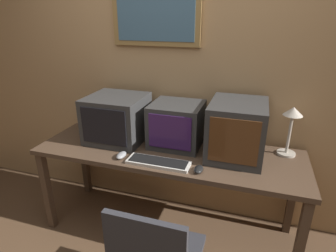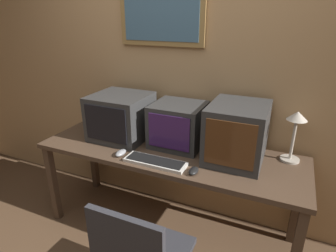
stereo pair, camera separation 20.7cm
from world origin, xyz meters
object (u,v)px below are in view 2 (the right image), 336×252
mouse_far_corner (121,153)px  monitor_left (121,116)px  monitor_center (178,125)px  monitor_right (237,133)px  desk_lamp (296,126)px  mouse_near_keyboard (194,171)px  desk_clock (92,119)px  keyboard_main (155,162)px

mouse_far_corner → monitor_left: bearing=120.9°
monitor_center → monitor_right: (0.46, -0.05, 0.03)m
monitor_right → desk_lamp: 0.39m
monitor_right → mouse_near_keyboard: (-0.20, -0.32, -0.18)m
monitor_center → desk_clock: size_ratio=3.63×
desk_clock → desk_lamp: bearing=-0.1°
mouse_near_keyboard → desk_clock: desk_clock is taller
desk_clock → mouse_far_corner: bearing=-36.0°
mouse_far_corner → desk_clock: desk_clock is taller
monitor_right → desk_clock: bearing=174.4°
keyboard_main → mouse_near_keyboard: bearing=-2.9°
monitor_right → mouse_far_corner: monitor_right is taller
keyboard_main → mouse_far_corner: (-0.29, 0.01, 0.01)m
desk_clock → desk_lamp: 1.75m
monitor_right → mouse_far_corner: bearing=-159.3°
monitor_left → monitor_right: (0.95, 0.01, 0.02)m
desk_lamp → monitor_right: bearing=-160.4°
monitor_center → desk_clock: bearing=174.6°
monitor_left → desk_lamp: (1.32, 0.14, 0.08)m
keyboard_main → desk_clock: bearing=153.6°
mouse_far_corner → desk_lamp: 1.25m
monitor_left → desk_lamp: bearing=5.9°
monitor_right → keyboard_main: (-0.49, -0.30, -0.19)m
mouse_far_corner → desk_clock: (-0.59, 0.43, 0.04)m
monitor_right → mouse_near_keyboard: bearing=-122.6°
mouse_far_corner → desk_clock: bearing=144.0°
mouse_near_keyboard → desk_lamp: desk_lamp is taller
mouse_far_corner → keyboard_main: bearing=-1.5°
keyboard_main → desk_lamp: bearing=26.7°
monitor_left → keyboard_main: size_ratio=1.01×
mouse_far_corner → desk_clock: 0.73m
keyboard_main → desk_clock: 0.98m
monitor_center → monitor_right: monitor_right is taller
monitor_center → desk_clock: (-0.91, 0.09, -0.11)m
mouse_near_keyboard → mouse_far_corner: (-0.58, 0.02, 0.00)m
mouse_near_keyboard → mouse_far_corner: size_ratio=0.93×
monitor_right → desk_clock: size_ratio=4.36×
monitor_right → desk_lamp: monitor_right is taller
monitor_center → desk_clock: monitor_center is taller
monitor_right → mouse_far_corner: size_ratio=4.24×
monitor_left → mouse_far_corner: 0.37m
keyboard_main → mouse_far_corner: size_ratio=3.99×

